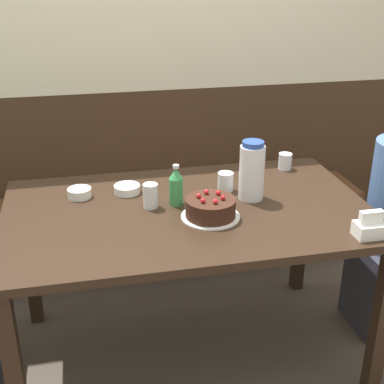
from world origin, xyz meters
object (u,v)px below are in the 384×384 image
(glass_shot_small, at_px, (151,196))
(bench_seat, at_px, (160,231))
(bowl_rice_small, at_px, (80,193))
(glass_water_tall, at_px, (226,182))
(soju_bottle, at_px, (176,186))
(bowl_soup_white, at_px, (127,189))
(napkin_holder, at_px, (370,227))
(glass_tumbler_short, at_px, (285,161))
(birthday_cake, at_px, (211,208))
(water_pitcher, at_px, (252,171))

(glass_shot_small, bearing_deg, bench_seat, 79.34)
(bowl_rice_small, distance_m, glass_water_tall, 0.64)
(soju_bottle, bearing_deg, glass_water_tall, 21.93)
(soju_bottle, height_order, bowl_soup_white, soju_bottle)
(bench_seat, relative_size, bowl_rice_small, 23.40)
(bench_seat, bearing_deg, glass_water_tall, -73.43)
(glass_shot_small, bearing_deg, napkin_holder, -29.04)
(soju_bottle, height_order, glass_tumbler_short, soju_bottle)
(soju_bottle, bearing_deg, birthday_cake, -53.19)
(glass_water_tall, distance_m, glass_tumbler_short, 0.40)
(bowl_rice_small, bearing_deg, glass_tumbler_short, 7.41)
(birthday_cake, bearing_deg, bowl_rice_small, 148.83)
(glass_water_tall, bearing_deg, bench_seat, 106.57)
(birthday_cake, height_order, water_pitcher, water_pitcher)
(water_pitcher, relative_size, glass_water_tall, 3.09)
(birthday_cake, bearing_deg, water_pitcher, 33.71)
(birthday_cake, xyz_separation_m, bowl_soup_white, (-0.30, 0.31, -0.02))
(napkin_holder, bearing_deg, bench_seat, 116.96)
(birthday_cake, relative_size, soju_bottle, 1.34)
(bowl_rice_small, xyz_separation_m, glass_tumbler_short, (1.00, 0.13, 0.02))
(napkin_holder, height_order, glass_shot_small, napkin_holder)
(birthday_cake, distance_m, glass_water_tall, 0.28)
(soju_bottle, relative_size, glass_water_tall, 2.13)
(glass_tumbler_short, bearing_deg, napkin_holder, -85.53)
(soju_bottle, xyz_separation_m, bowl_soup_white, (-0.19, 0.16, -0.07))
(glass_water_tall, height_order, glass_shot_small, glass_shot_small)
(glass_tumbler_short, bearing_deg, glass_water_tall, -151.73)
(bench_seat, height_order, soju_bottle, soju_bottle)
(birthday_cake, xyz_separation_m, water_pitcher, (0.21, 0.14, 0.09))
(bench_seat, xyz_separation_m, glass_shot_small, (-0.15, -0.78, 0.59))
(birthday_cake, relative_size, glass_tumbler_short, 3.00)
(birthday_cake, height_order, soju_bottle, soju_bottle)
(bowl_soup_white, bearing_deg, bowl_rice_small, -178.95)
(birthday_cake, bearing_deg, napkin_holder, -27.28)
(bowl_soup_white, bearing_deg, soju_bottle, -40.42)
(napkin_holder, xyz_separation_m, glass_shot_small, (-0.76, 0.42, 0.01))
(water_pitcher, distance_m, glass_water_tall, 0.16)
(soju_bottle, bearing_deg, napkin_holder, -33.27)
(water_pitcher, xyz_separation_m, glass_tumbler_short, (0.27, 0.29, -0.09))
(bench_seat, distance_m, birthday_cake, 1.10)
(bench_seat, xyz_separation_m, birthday_cake, (0.07, -0.93, 0.58))
(birthday_cake, xyz_separation_m, glass_water_tall, (0.13, 0.25, 0.00))
(glass_tumbler_short, distance_m, glass_shot_small, 0.76)
(bowl_rice_small, height_order, glass_shot_small, glass_shot_small)
(soju_bottle, distance_m, glass_tumbler_short, 0.66)
(soju_bottle, xyz_separation_m, glass_water_tall, (0.24, 0.10, -0.04))
(birthday_cake, bearing_deg, soju_bottle, 126.81)
(bowl_rice_small, height_order, glass_tumbler_short, glass_tumbler_short)
(birthday_cake, distance_m, glass_tumbler_short, 0.65)
(soju_bottle, xyz_separation_m, glass_shot_small, (-0.11, -0.01, -0.03))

